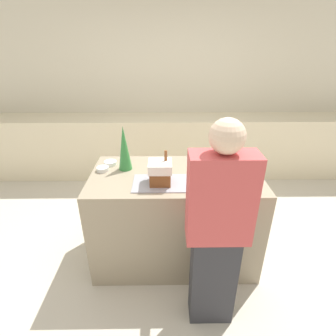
{
  "coord_description": "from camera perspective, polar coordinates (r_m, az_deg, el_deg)",
  "views": [
    {
      "loc": [
        -0.09,
        -2.09,
        2.01
      ],
      "look_at": [
        -0.07,
        0.0,
        1.0
      ],
      "focal_mm": 28.0,
      "sensor_mm": 36.0,
      "label": 1
    }
  ],
  "objects": [
    {
      "name": "decorative_tree",
      "position": [
        2.4,
        -9.52,
        4.28
      ],
      "size": [
        0.12,
        0.12,
        0.41
      ],
      "color": "#33843D",
      "rests_on": "kitchen_island"
    },
    {
      "name": "kitchen_island",
      "position": [
        2.6,
        1.5,
        -10.49
      ],
      "size": [
        1.53,
        0.82,
        0.94
      ],
      "color": "gray",
      "rests_on": "ground_plane"
    },
    {
      "name": "person",
      "position": [
        1.87,
        10.66,
        -13.35
      ],
      "size": [
        0.43,
        0.54,
        1.63
      ],
      "color": "#333338",
      "rests_on": "ground_plane"
    },
    {
      "name": "wall_back",
      "position": [
        4.37,
        0.52,
        16.55
      ],
      "size": [
        8.0,
        0.05,
        2.6
      ],
      "color": "beige",
      "rests_on": "ground_plane"
    },
    {
      "name": "ground_plane",
      "position": [
        2.91,
        1.39,
        -17.92
      ],
      "size": [
        12.0,
        12.0,
        0.0
      ],
      "primitive_type": "plane",
      "color": "beige"
    },
    {
      "name": "candy_bowl_far_right",
      "position": [
        2.41,
        11.97,
        -0.77
      ],
      "size": [
        0.09,
        0.09,
        0.04
      ],
      "color": "silver",
      "rests_on": "kitchen_island"
    },
    {
      "name": "gingerbread_house",
      "position": [
        2.15,
        -1.72,
        -0.84
      ],
      "size": [
        0.19,
        0.2,
        0.28
      ],
      "color": "brown",
      "rests_on": "baking_tray"
    },
    {
      "name": "candy_bowl_behind_tray",
      "position": [
        2.48,
        -14.03,
        -0.16
      ],
      "size": [
        0.11,
        0.11,
        0.04
      ],
      "color": "white",
      "rests_on": "kitchen_island"
    },
    {
      "name": "candy_bowl_beside_tree",
      "position": [
        2.59,
        -12.44,
        1.13
      ],
      "size": [
        0.12,
        0.12,
        0.04
      ],
      "color": "white",
      "rests_on": "kitchen_island"
    },
    {
      "name": "candy_bowl_far_left",
      "position": [
        2.62,
        11.18,
        1.59
      ],
      "size": [
        0.11,
        0.11,
        0.04
      ],
      "color": "white",
      "rests_on": "kitchen_island"
    },
    {
      "name": "baking_tray",
      "position": [
        2.2,
        -1.69,
        -3.3
      ],
      "size": [
        0.46,
        0.31,
        0.01
      ],
      "color": "#9E9EA8",
      "rests_on": "kitchen_island"
    },
    {
      "name": "back_cabinet_block",
      "position": [
        4.27,
        0.57,
        4.84
      ],
      "size": [
        6.0,
        0.6,
        0.95
      ],
      "color": "beige",
      "rests_on": "ground_plane"
    }
  ]
}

